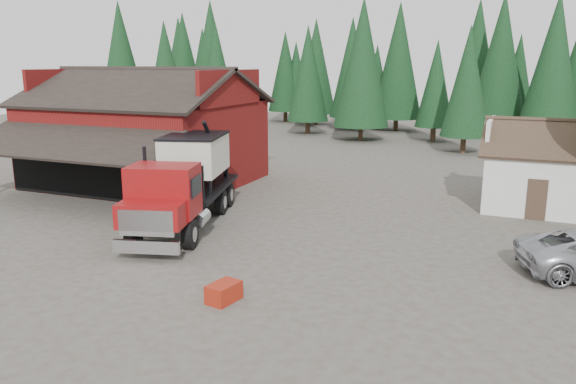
% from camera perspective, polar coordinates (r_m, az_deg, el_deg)
% --- Properties ---
extents(ground, '(120.00, 120.00, 0.00)m').
position_cam_1_polar(ground, '(22.73, -6.59, -6.07)').
color(ground, '#433D35').
rests_on(ground, ground).
extents(red_barn, '(12.80, 13.63, 7.18)m').
position_cam_1_polar(red_barn, '(36.17, -14.21, 5.14)').
color(red_barn, maroon).
rests_on(red_barn, ground).
extents(farmhouse, '(8.60, 6.42, 4.65)m').
position_cam_1_polar(farmhouse, '(32.21, 26.67, 1.37)').
color(farmhouse, silver).
rests_on(farmhouse, ground).
extents(conifer_backdrop, '(76.00, 16.00, 16.00)m').
position_cam_1_polar(conifer_backdrop, '(62.01, 12.96, 5.84)').
color(conifer_backdrop, black).
rests_on(conifer_backdrop, ground).
extents(near_pine_a, '(4.40, 4.40, 11.40)m').
position_cam_1_polar(near_pine_a, '(56.97, -12.30, 11.72)').
color(near_pine_a, '#382619').
rests_on(near_pine_a, ground).
extents(near_pine_b, '(3.96, 3.96, 10.40)m').
position_cam_1_polar(near_pine_b, '(48.88, 17.78, 10.64)').
color(near_pine_b, '#382619').
rests_on(near_pine_b, ground).
extents(near_pine_d, '(5.28, 5.28, 13.40)m').
position_cam_1_polar(near_pine_d, '(54.65, 7.58, 12.91)').
color(near_pine_d, '#382619').
rests_on(near_pine_d, ground).
extents(feed_truck, '(5.50, 10.64, 4.64)m').
position_cam_1_polar(feed_truck, '(26.21, -10.42, 1.29)').
color(feed_truck, black).
rests_on(feed_truck, ground).
extents(equip_box, '(0.89, 1.21, 0.60)m').
position_cam_1_polar(equip_box, '(18.16, -6.54, -10.09)').
color(equip_box, maroon).
rests_on(equip_box, ground).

